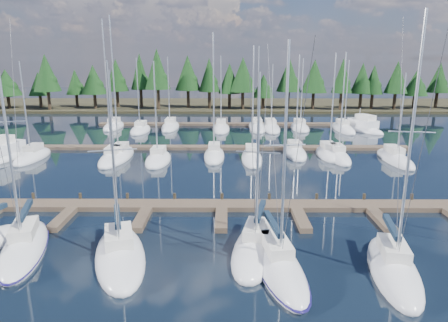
{
  "coord_description": "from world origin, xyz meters",
  "views": [
    {
      "loc": [
        0.39,
        -12.85,
        11.92
      ],
      "look_at": [
        0.16,
        22.0,
        2.95
      ],
      "focal_mm": 32.0,
      "sensor_mm": 36.0,
      "label": 1
    }
  ],
  "objects_px": {
    "front_sailboat_4": "(278,265)",
    "motor_yacht_right": "(363,128)",
    "front_sailboat_2": "(120,255)",
    "front_sailboat_1": "(25,247)",
    "front_sailboat_5": "(393,268)",
    "motor_yacht_left": "(5,155)",
    "main_dock": "(222,208)",
    "front_sailboat_3": "(257,248)"
  },
  "relations": [
    {
      "from": "front_sailboat_1",
      "to": "motor_yacht_right",
      "type": "height_order",
      "value": "front_sailboat_1"
    },
    {
      "from": "motor_yacht_right",
      "to": "front_sailboat_2",
      "type": "bearing_deg",
      "value": -123.41
    },
    {
      "from": "front_sailboat_3",
      "to": "motor_yacht_right",
      "type": "distance_m",
      "value": 48.7
    },
    {
      "from": "front_sailboat_2",
      "to": "motor_yacht_left",
      "type": "xyz_separation_m",
      "value": [
        -20.71,
        25.18,
        0.23
      ]
    },
    {
      "from": "front_sailboat_2",
      "to": "front_sailboat_3",
      "type": "relative_size",
      "value": 1.05
    },
    {
      "from": "front_sailboat_2",
      "to": "motor_yacht_right",
      "type": "xyz_separation_m",
      "value": [
        29.6,
        44.87,
        0.23
      ]
    },
    {
      "from": "front_sailboat_5",
      "to": "front_sailboat_2",
      "type": "bearing_deg",
      "value": 174.55
    },
    {
      "from": "front_sailboat_2",
      "to": "motor_yacht_left",
      "type": "distance_m",
      "value": 32.6
    },
    {
      "from": "front_sailboat_3",
      "to": "front_sailboat_5",
      "type": "relative_size",
      "value": 0.8
    },
    {
      "from": "front_sailboat_4",
      "to": "motor_yacht_left",
      "type": "relative_size",
      "value": 1.41
    },
    {
      "from": "front_sailboat_3",
      "to": "front_sailboat_4",
      "type": "xyz_separation_m",
      "value": [
        1.08,
        -2.18,
        0.01
      ]
    },
    {
      "from": "main_dock",
      "to": "front_sailboat_5",
      "type": "distance_m",
      "value": 13.82
    },
    {
      "from": "front_sailboat_5",
      "to": "motor_yacht_right",
      "type": "bearing_deg",
      "value": 73.74
    },
    {
      "from": "front_sailboat_4",
      "to": "front_sailboat_1",
      "type": "bearing_deg",
      "value": 172.32
    },
    {
      "from": "main_dock",
      "to": "front_sailboat_3",
      "type": "distance_m",
      "value": 7.44
    },
    {
      "from": "front_sailboat_1",
      "to": "front_sailboat_3",
      "type": "height_order",
      "value": "front_sailboat_1"
    },
    {
      "from": "front_sailboat_4",
      "to": "motor_yacht_right",
      "type": "distance_m",
      "value": 50.23
    },
    {
      "from": "main_dock",
      "to": "front_sailboat_1",
      "type": "height_order",
      "value": "front_sailboat_1"
    },
    {
      "from": "front_sailboat_1",
      "to": "motor_yacht_left",
      "type": "distance_m",
      "value": 28.15
    },
    {
      "from": "front_sailboat_5",
      "to": "motor_yacht_left",
      "type": "height_order",
      "value": "front_sailboat_5"
    },
    {
      "from": "front_sailboat_1",
      "to": "motor_yacht_left",
      "type": "relative_size",
      "value": 1.58
    },
    {
      "from": "front_sailboat_5",
      "to": "motor_yacht_right",
      "type": "xyz_separation_m",
      "value": [
        13.53,
        46.4,
        0.2
      ]
    },
    {
      "from": "motor_yacht_left",
      "to": "front_sailboat_1",
      "type": "bearing_deg",
      "value": -59.31
    },
    {
      "from": "main_dock",
      "to": "front_sailboat_3",
      "type": "height_order",
      "value": "front_sailboat_3"
    },
    {
      "from": "front_sailboat_1",
      "to": "front_sailboat_5",
      "type": "distance_m",
      "value": 22.54
    },
    {
      "from": "main_dock",
      "to": "front_sailboat_4",
      "type": "distance_m",
      "value": 9.85
    },
    {
      "from": "front_sailboat_3",
      "to": "motor_yacht_right",
      "type": "xyz_separation_m",
      "value": [
        21.16,
        43.87,
        0.23
      ]
    },
    {
      "from": "front_sailboat_1",
      "to": "motor_yacht_left",
      "type": "bearing_deg",
      "value": 120.69
    },
    {
      "from": "front_sailboat_4",
      "to": "front_sailboat_2",
      "type": "bearing_deg",
      "value": 173.0
    },
    {
      "from": "main_dock",
      "to": "front_sailboat_1",
      "type": "relative_size",
      "value": 2.88
    },
    {
      "from": "front_sailboat_1",
      "to": "main_dock",
      "type": "bearing_deg",
      "value": 29.69
    },
    {
      "from": "motor_yacht_right",
      "to": "front_sailboat_4",
      "type": "bearing_deg",
      "value": -113.56
    },
    {
      "from": "front_sailboat_3",
      "to": "motor_yacht_left",
      "type": "relative_size",
      "value": 1.24
    },
    {
      "from": "front_sailboat_5",
      "to": "front_sailboat_3",
      "type": "bearing_deg",
      "value": 161.59
    },
    {
      "from": "front_sailboat_4",
      "to": "motor_yacht_left",
      "type": "bearing_deg",
      "value": 138.92
    },
    {
      "from": "motor_yacht_right",
      "to": "front_sailboat_1",
      "type": "bearing_deg",
      "value": -129.3
    },
    {
      "from": "front_sailboat_1",
      "to": "motor_yacht_right",
      "type": "xyz_separation_m",
      "value": [
        35.94,
        43.9,
        0.21
      ]
    },
    {
      "from": "front_sailboat_1",
      "to": "front_sailboat_3",
      "type": "xyz_separation_m",
      "value": [
        14.78,
        0.04,
        -0.02
      ]
    },
    {
      "from": "front_sailboat_3",
      "to": "motor_yacht_left",
      "type": "height_order",
      "value": "front_sailboat_3"
    },
    {
      "from": "front_sailboat_4",
      "to": "main_dock",
      "type": "bearing_deg",
      "value": 110.16
    },
    {
      "from": "front_sailboat_4",
      "to": "front_sailboat_5",
      "type": "distance_m",
      "value": 6.56
    },
    {
      "from": "front_sailboat_1",
      "to": "front_sailboat_2",
      "type": "xyz_separation_m",
      "value": [
        6.34,
        -0.97,
        -0.02
      ]
    }
  ]
}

